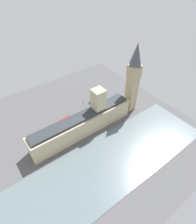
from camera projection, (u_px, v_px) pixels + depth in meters
The scene contains 16 objects.
ground_plane at pixel (81, 130), 127.93m from camera, with size 143.04×143.04×0.00m, color #565659.
river_thames at pixel (111, 162), 108.57m from camera, with size 40.02×128.73×0.25m, color slate.
parliament_building at pixel (84, 122), 122.04m from camera, with size 11.34×73.04×29.21m.
clock_tower at pixel (133, 78), 127.98m from camera, with size 7.78×7.78×52.52m.
car_white_trailing at pixel (87, 111), 141.97m from camera, with size 2.27×4.24×1.74m.
double_decker_bus_under_trees at pixel (63, 122), 130.28m from camera, with size 3.66×10.71×4.75m.
car_silver_opposite_hall at pixel (50, 129), 127.44m from camera, with size 2.30×4.23×1.74m.
car_yellow_cab_kerbside at pixel (39, 135), 123.09m from camera, with size 2.09×4.87×1.74m.
pedestrian_by_river_gate at pixel (43, 142), 119.23m from camera, with size 0.64×0.69×1.65m.
pedestrian_midblock at pixel (102, 112), 141.17m from camera, with size 0.61×0.53×1.50m.
pedestrian_far_end at pixel (51, 136), 122.59m from camera, with size 0.57×0.66×1.70m.
plane_tree_near_tower at pixel (97, 92), 149.82m from camera, with size 6.81×6.81×9.84m.
plane_tree_corner at pixel (101, 90), 153.40m from camera, with size 6.81×6.81×9.04m.
plane_tree_leading at pixel (95, 93), 149.30m from camera, with size 4.99×4.99×8.89m.
plane_tree_slot_10 at pixel (100, 90), 153.09m from camera, with size 4.68×4.68×8.83m.
street_lamp_slot_11 at pixel (83, 100), 146.18m from camera, with size 0.56×0.56×6.64m.
Camera 1 is at (-77.30, 43.40, 93.78)m, focal length 29.59 mm.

